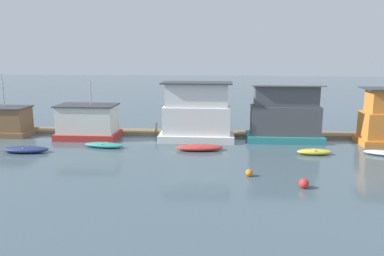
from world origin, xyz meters
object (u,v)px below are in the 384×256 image
(houseboat_red, at_px, (88,122))
(dinghy_white, at_px, (384,153))
(mooring_post_near_right, at_px, (184,130))
(dinghy_red, at_px, (199,147))
(buoy_red, at_px, (304,183))
(mooring_post_centre, at_px, (251,130))
(houseboat_white, at_px, (197,115))
(houseboat_teal, at_px, (285,116))
(buoy_orange, at_px, (249,173))
(mooring_post_far_right, at_px, (156,129))
(houseboat_brown, at_px, (7,122))
(dinghy_teal, at_px, (104,145))
(dinghy_yellow, at_px, (314,152))
(dinghy_navy, at_px, (26,149))

(houseboat_red, xyz_separation_m, dinghy_white, (27.13, -4.19, -1.47))
(mooring_post_near_right, bearing_deg, dinghy_red, -70.42)
(buoy_red, bearing_deg, mooring_post_centre, 99.27)
(dinghy_red, distance_m, dinghy_white, 15.66)
(houseboat_white, distance_m, mooring_post_near_right, 2.70)
(houseboat_teal, xyz_separation_m, mooring_post_near_right, (-9.94, 1.09, -1.75))
(dinghy_white, bearing_deg, buoy_orange, -151.45)
(buoy_orange, bearing_deg, mooring_post_far_right, 125.81)
(houseboat_teal, height_order, mooring_post_centre, houseboat_teal)
(houseboat_red, relative_size, mooring_post_near_right, 4.17)
(houseboat_teal, xyz_separation_m, dinghy_red, (-8.03, -4.27, -2.21))
(houseboat_white, height_order, dinghy_red, houseboat_white)
(houseboat_red, distance_m, dinghy_white, 27.49)
(houseboat_brown, bearing_deg, mooring_post_far_right, 2.83)
(dinghy_teal, bearing_deg, houseboat_teal, 13.22)
(houseboat_white, xyz_separation_m, houseboat_teal, (8.54, 0.34, -0.07))
(houseboat_brown, bearing_deg, dinghy_white, -7.70)
(houseboat_red, distance_m, dinghy_teal, 4.71)
(houseboat_white, xyz_separation_m, dinghy_teal, (-8.24, -3.61, -2.32))
(mooring_post_centre, height_order, mooring_post_near_right, mooring_post_centre)
(houseboat_brown, bearing_deg, dinghy_yellow, -9.67)
(houseboat_red, relative_size, mooring_post_centre, 3.72)
(houseboat_teal, xyz_separation_m, dinghy_white, (7.63, -4.56, -2.30))
(houseboat_white, bearing_deg, mooring_post_far_right, 161.63)
(mooring_post_centre, bearing_deg, mooring_post_far_right, 180.00)
(buoy_orange, bearing_deg, dinghy_white, 28.55)
(dinghy_teal, bearing_deg, buoy_orange, -29.03)
(mooring_post_near_right, bearing_deg, houseboat_teal, -6.24)
(dinghy_red, height_order, buoy_orange, dinghy_red)
(houseboat_white, bearing_deg, mooring_post_centre, 14.62)
(dinghy_navy, distance_m, mooring_post_near_right, 14.98)
(dinghy_navy, distance_m, buoy_red, 23.30)
(houseboat_white, distance_m, dinghy_red, 4.57)
(dinghy_navy, height_order, buoy_orange, dinghy_navy)
(houseboat_brown, xyz_separation_m, buoy_orange, (24.29, -11.28, -1.18))
(dinghy_white, bearing_deg, mooring_post_far_right, 164.56)
(houseboat_teal, height_order, buoy_red, houseboat_teal)
(dinghy_red, height_order, dinghy_white, dinghy_red)
(dinghy_white, relative_size, mooring_post_near_right, 2.32)
(houseboat_teal, height_order, dinghy_yellow, houseboat_teal)
(mooring_post_centre, xyz_separation_m, mooring_post_far_right, (-9.74, 0.00, -0.11))
(houseboat_red, relative_size, dinghy_white, 1.80)
(houseboat_brown, relative_size, mooring_post_far_right, 4.48)
(dinghy_white, distance_m, buoy_red, 11.93)
(dinghy_white, relative_size, buoy_orange, 6.70)
(dinghy_red, height_order, dinghy_yellow, dinghy_red)
(dinghy_navy, bearing_deg, dinghy_white, 2.96)
(dinghy_teal, distance_m, mooring_post_far_right, 6.41)
(dinghy_navy, height_order, buoy_red, buoy_red)
(houseboat_red, bearing_deg, dinghy_teal, -52.64)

